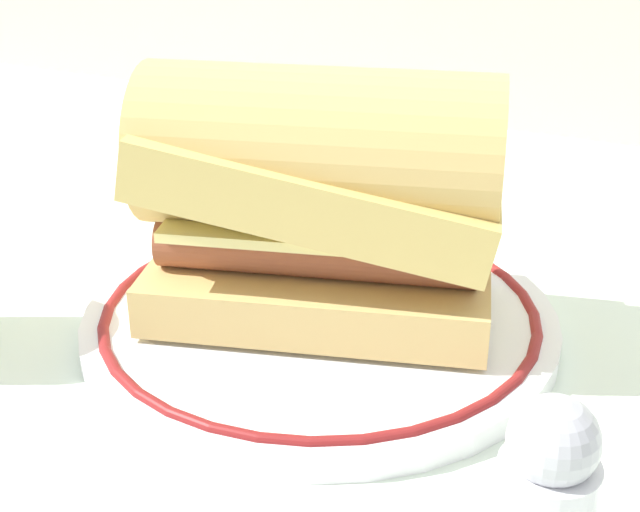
{
  "coord_description": "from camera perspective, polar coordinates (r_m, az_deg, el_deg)",
  "views": [
    {
      "loc": [
        0.16,
        -0.4,
        0.25
      ],
      "look_at": [
        -0.02,
        -0.01,
        0.04
      ],
      "focal_mm": 51.19,
      "sensor_mm": 36.0,
      "label": 1
    }
  ],
  "objects": [
    {
      "name": "ground_plane",
      "position": [
        0.5,
        2.17,
        -4.62
      ],
      "size": [
        1.5,
        1.5,
        0.0
      ],
      "primitive_type": "plane",
      "color": "white"
    },
    {
      "name": "plate",
      "position": [
        0.49,
        -0.0,
        -3.91
      ],
      "size": [
        0.25,
        0.25,
        0.01
      ],
      "color": "white",
      "rests_on": "ground_plane"
    },
    {
      "name": "sausage_sandwich",
      "position": [
        0.46,
        -0.0,
        4.0
      ],
      "size": [
        0.2,
        0.14,
        0.13
      ],
      "rotation": [
        0.0,
        0.0,
        0.26
      ],
      "color": "#D8B46B",
      "rests_on": "plate"
    },
    {
      "name": "salt_shaker",
      "position": [
        0.33,
        13.9,
        -14.65
      ],
      "size": [
        0.04,
        0.04,
        0.08
      ],
      "color": "white",
      "rests_on": "ground_plane"
    }
  ]
}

